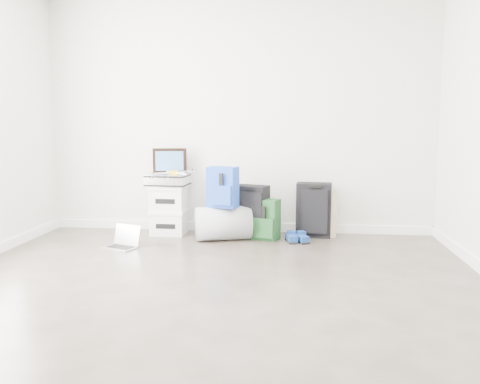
# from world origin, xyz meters

# --- Properties ---
(ground) EXTENTS (5.00, 5.00, 0.00)m
(ground) POSITION_xyz_m (0.00, 0.00, 0.00)
(ground) COLOR #312C24
(ground) RESTS_ON ground
(room_envelope) EXTENTS (4.52, 5.02, 2.71)m
(room_envelope) POSITION_xyz_m (0.00, 0.02, 1.72)
(room_envelope) COLOR silver
(room_envelope) RESTS_ON ground
(boxes_stack) EXTENTS (0.40, 0.33, 0.57)m
(boxes_stack) POSITION_xyz_m (-0.79, 2.23, 0.29)
(boxes_stack) COLOR white
(boxes_stack) RESTS_ON ground
(briefcase) EXTENTS (0.47, 0.36, 0.13)m
(briefcase) POSITION_xyz_m (-0.79, 2.23, 0.63)
(briefcase) COLOR #B2B2B7
(briefcase) RESTS_ON boxes_stack
(painting) EXTENTS (0.39, 0.08, 0.29)m
(painting) POSITION_xyz_m (-0.79, 2.32, 0.84)
(painting) COLOR black
(painting) RESTS_ON briefcase
(drone) EXTENTS (0.37, 0.37, 0.05)m
(drone) POSITION_xyz_m (-0.71, 2.21, 0.72)
(drone) COLOR gold
(drone) RESTS_ON briefcase
(duffel_bag) EXTENTS (0.68, 0.52, 0.37)m
(duffel_bag) POSITION_xyz_m (-0.12, 2.01, 0.18)
(duffel_bag) COLOR gray
(duffel_bag) RESTS_ON ground
(blue_backpack) EXTENTS (0.35, 0.30, 0.44)m
(blue_backpack) POSITION_xyz_m (-0.12, 1.98, 0.58)
(blue_backpack) COLOR #1B34B1
(blue_backpack) RESTS_ON duffel_bag
(large_suitcase) EXTENTS (0.43, 0.35, 0.59)m
(large_suitcase) POSITION_xyz_m (0.17, 2.15, 0.29)
(large_suitcase) COLOR black
(large_suitcase) RESTS_ON ground
(green_backpack) EXTENTS (0.37, 0.32, 0.45)m
(green_backpack) POSITION_xyz_m (0.33, 2.08, 0.22)
(green_backpack) COLOR #133518
(green_backpack) RESTS_ON ground
(carry_on) EXTENTS (0.41, 0.28, 0.61)m
(carry_on) POSITION_xyz_m (0.87, 2.28, 0.31)
(carry_on) COLOR black
(carry_on) RESTS_ON ground
(shoes) EXTENTS (0.27, 0.26, 0.08)m
(shoes) POSITION_xyz_m (0.68, 1.98, 0.04)
(shoes) COLOR black
(shoes) RESTS_ON ground
(rolled_rug) EXTENTS (0.17, 0.17, 0.53)m
(rolled_rug) POSITION_xyz_m (1.04, 2.30, 0.27)
(rolled_rug) COLOR tan
(rolled_rug) RESTS_ON ground
(laptop) EXTENTS (0.38, 0.33, 0.23)m
(laptop) POSITION_xyz_m (-1.10, 1.55, 0.06)
(laptop) COLOR silver
(laptop) RESTS_ON ground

